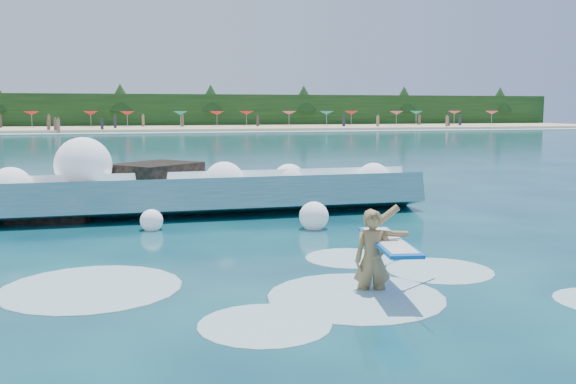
{
  "coord_description": "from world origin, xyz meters",
  "views": [
    {
      "loc": [
        -1.81,
        -10.28,
        2.86
      ],
      "look_at": [
        1.5,
        2.0,
        1.2
      ],
      "focal_mm": 40.0,
      "sensor_mm": 36.0,
      "label": 1
    }
  ],
  "objects": [
    {
      "name": "rock_cluster",
      "position": [
        -3.78,
        7.91,
        0.49
      ],
      "size": [
        8.68,
        3.58,
        1.54
      ],
      "color": "black",
      "rests_on": "ground"
    },
    {
      "name": "breaking_wave",
      "position": [
        -1.66,
        7.24,
        0.49
      ],
      "size": [
        16.34,
        2.62,
        1.41
      ],
      "color": "teal",
      "rests_on": "ground"
    },
    {
      "name": "beach",
      "position": [
        0.0,
        78.0,
        0.2
      ],
      "size": [
        140.0,
        20.0,
        0.4
      ],
      "primitive_type": "cube",
      "color": "tan",
      "rests_on": "ground"
    },
    {
      "name": "surf_foam",
      "position": [
        0.51,
        -0.62,
        0.0
      ],
      "size": [
        9.65,
        5.24,
        0.15
      ],
      "color": "silver",
      "rests_on": "ground"
    },
    {
      "name": "wet_band",
      "position": [
        0.0,
        67.0,
        0.04
      ],
      "size": [
        140.0,
        5.0,
        0.08
      ],
      "primitive_type": "cube",
      "color": "silver",
      "rests_on": "ground"
    },
    {
      "name": "wave_spray",
      "position": [
        -2.25,
        7.28,
        0.98
      ],
      "size": [
        15.07,
        4.87,
        2.15
      ],
      "color": "white",
      "rests_on": "ground"
    },
    {
      "name": "ground",
      "position": [
        0.0,
        0.0,
        0.0
      ],
      "size": [
        200.0,
        200.0,
        0.0
      ],
      "primitive_type": "plane",
      "color": "#07283E",
      "rests_on": "ground"
    },
    {
      "name": "treeline",
      "position": [
        0.0,
        88.0,
        2.5
      ],
      "size": [
        140.0,
        4.0,
        5.0
      ],
      "primitive_type": "cube",
      "color": "black",
      "rests_on": "ground"
    },
    {
      "name": "surfer_with_board",
      "position": [
        2.03,
        -1.27,
        0.59
      ],
      "size": [
        1.04,
        2.82,
        1.6
      ],
      "color": "#987547",
      "rests_on": "ground"
    },
    {
      "name": "beachgoers",
      "position": [
        -1.11,
        74.12,
        1.09
      ],
      "size": [
        99.59,
        14.04,
        1.92
      ],
      "color": "#3F332D",
      "rests_on": "ground"
    },
    {
      "name": "beach_umbrellas",
      "position": [
        0.18,
        80.12,
        2.25
      ],
      "size": [
        111.82,
        6.5,
        0.5
      ],
      "color": "red",
      "rests_on": "ground"
    }
  ]
}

